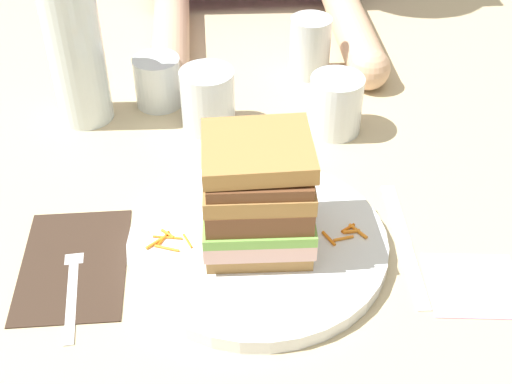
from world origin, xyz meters
TOP-DOWN VIEW (x-y plane):
  - ground_plane at (0.00, 0.00)m, footprint 3.00×3.00m
  - main_plate at (0.00, 0.00)m, footprint 0.28×0.28m
  - sandwich at (0.00, 0.00)m, footprint 0.12×0.12m
  - carrot_shred_0 at (-0.10, 0.01)m, footprint 0.01×0.02m
  - carrot_shred_1 at (-0.10, 0.01)m, footprint 0.02×0.02m
  - carrot_shred_2 at (-0.11, 0.00)m, footprint 0.02×0.02m
  - carrot_shred_3 at (-0.10, 0.01)m, footprint 0.03×0.01m
  - carrot_shred_4 at (-0.10, -0.01)m, footprint 0.03×0.01m
  - carrot_shred_5 at (-0.08, 0.00)m, footprint 0.01×0.02m
  - carrot_shred_6 at (0.10, -0.00)m, footprint 0.02×0.01m
  - carrot_shred_7 at (0.11, -0.00)m, footprint 0.02×0.02m
  - carrot_shred_8 at (0.09, -0.01)m, footprint 0.02×0.01m
  - carrot_shred_9 at (0.10, 0.01)m, footprint 0.02×0.01m
  - carrot_shred_10 at (0.08, -0.01)m, footprint 0.01×0.02m
  - napkin_dark at (-0.20, -0.01)m, footprint 0.11×0.17m
  - fork at (-0.20, -0.03)m, footprint 0.03×0.17m
  - knife at (0.16, -0.01)m, footprint 0.02×0.20m
  - juice_glass at (0.12, 0.23)m, footprint 0.07×0.07m
  - water_bottle at (-0.22, 0.29)m, footprint 0.07×0.07m
  - empty_tumbler_0 at (0.11, 0.38)m, footprint 0.06×0.06m
  - empty_tumbler_1 at (-0.12, 0.31)m, footprint 0.07×0.07m
  - empty_tumbler_2 at (-0.05, 0.25)m, footprint 0.07×0.07m
  - napkin_pink at (0.22, -0.07)m, footprint 0.11×0.10m

SIDE VIEW (x-z plane):
  - ground_plane at x=0.00m, z-range 0.00..0.00m
  - napkin_pink at x=0.22m, z-range 0.00..0.00m
  - napkin_dark at x=-0.20m, z-range 0.00..0.00m
  - knife at x=0.16m, z-range 0.00..0.00m
  - fork at x=-0.20m, z-range 0.00..0.01m
  - main_plate at x=0.00m, z-range 0.00..0.02m
  - carrot_shred_5 at x=-0.08m, z-range 0.02..0.02m
  - carrot_shred_3 at x=-0.10m, z-range 0.02..0.02m
  - carrot_shred_0 at x=-0.10m, z-range 0.02..0.02m
  - carrot_shred_4 at x=-0.10m, z-range 0.02..0.02m
  - carrot_shred_1 at x=-0.10m, z-range 0.02..0.02m
  - carrot_shred_8 at x=0.09m, z-range 0.02..0.02m
  - carrot_shred_10 at x=0.08m, z-range 0.02..0.02m
  - carrot_shred_2 at x=-0.11m, z-range 0.02..0.02m
  - carrot_shred_9 at x=0.10m, z-range 0.02..0.02m
  - carrot_shred_7 at x=0.11m, z-range 0.02..0.02m
  - carrot_shred_6 at x=0.10m, z-range 0.02..0.02m
  - juice_glass at x=0.12m, z-range 0.00..0.08m
  - empty_tumbler_1 at x=-0.12m, z-range 0.00..0.07m
  - empty_tumbler_2 at x=-0.05m, z-range 0.00..0.08m
  - empty_tumbler_0 at x=0.11m, z-range 0.00..0.09m
  - sandwich at x=0.00m, z-range 0.02..0.14m
  - water_bottle at x=-0.22m, z-range -0.02..0.24m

